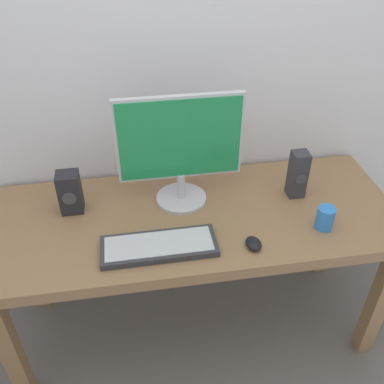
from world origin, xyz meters
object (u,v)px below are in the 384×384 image
mouse (253,244)px  speaker_right (298,174)px  monitor (180,147)px  speaker_left (70,192)px  keyboard_primary (159,246)px  desk (195,230)px  coffee_mug (325,218)px

mouse → speaker_right: bearing=42.6°
monitor → speaker_left: bearing=-179.5°
monitor → keyboard_primary: (-0.13, -0.31, -0.25)m
monitor → keyboard_primary: monitor is taller
mouse → speaker_right: (0.28, 0.30, 0.09)m
mouse → desk: bearing=125.0°
speaker_right → speaker_left: 0.99m
monitor → coffee_mug: size_ratio=5.28×
speaker_right → monitor: bearing=174.4°
mouse → coffee_mug: bearing=6.9°
mouse → coffee_mug: coffee_mug is taller
keyboard_primary → coffee_mug: (0.68, 0.02, 0.04)m
speaker_left → coffee_mug: bearing=-15.5°
speaker_left → coffee_mug: (1.03, -0.28, -0.04)m
desk → speaker_right: bearing=8.2°
desk → keyboard_primary: keyboard_primary is taller
speaker_right → mouse: bearing=-132.9°
keyboard_primary → speaker_right: bearing=21.6°
keyboard_primary → speaker_right: size_ratio=2.05×
desk → keyboard_primary: (-0.17, -0.19, 0.11)m
mouse → speaker_left: bearing=149.3°
monitor → mouse: size_ratio=6.25×
speaker_left → keyboard_primary: bearing=-41.3°
monitor → mouse: monitor is taller
desk → monitor: bearing=110.4°
speaker_left → coffee_mug: 1.07m
speaker_right → coffee_mug: (0.04, -0.24, -0.06)m
keyboard_primary → mouse: bearing=-7.1°
monitor → keyboard_primary: 0.42m
monitor → speaker_right: size_ratio=2.39×
desk → monitor: 0.38m
desk → speaker_left: size_ratio=9.38×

